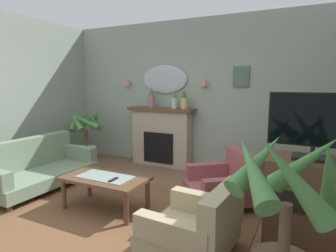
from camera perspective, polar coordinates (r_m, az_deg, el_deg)
floor at (r=3.61m, az=-12.44°, el=-19.49°), size 6.29×6.30×0.10m
wall_back at (r=5.55m, az=4.94°, el=6.25°), size 6.29×0.10×2.83m
patterned_rug at (r=3.72m, az=-10.45°, el=-17.54°), size 3.20×2.40×0.01m
fireplace at (r=5.68m, az=-1.35°, el=-2.23°), size 1.36×0.36×1.16m
mantel_vase_left at (r=5.66m, az=-3.31°, el=5.52°), size 0.13×0.13×0.40m
mantel_vase_centre at (r=5.43m, az=1.29°, el=5.35°), size 0.11×0.11×0.36m
mantel_vase_right at (r=5.35m, az=3.24°, el=5.16°), size 0.13×0.13×0.36m
wall_mirror at (r=5.71m, az=-0.71°, el=9.32°), size 0.96×0.06×0.56m
wall_sconce_left at (r=6.10m, az=-8.13°, el=8.72°), size 0.14×0.14×0.14m
wall_sconce_right at (r=5.32m, az=7.29°, el=8.77°), size 0.14×0.14×0.14m
framed_picture at (r=5.20m, az=14.40°, el=9.57°), size 0.28×0.03×0.36m
coffee_table at (r=3.83m, az=-12.46°, el=-10.70°), size 1.10×0.60×0.45m
tv_remote at (r=3.65m, az=-10.87°, el=-10.54°), size 0.04×0.16×0.02m
floral_couch at (r=4.99m, az=-24.85°, el=-7.53°), size 0.89×1.73×0.76m
armchair_near_fireplace at (r=2.87m, az=5.97°, el=-19.16°), size 0.87×0.87×0.71m
armchair_by_coffee_table at (r=4.02m, az=11.54°, el=-10.96°), size 1.14×1.14×0.71m
tv_cabinet at (r=3.28m, az=26.27°, el=-13.53°), size 0.80×0.57×0.90m
tv_flatscreen at (r=3.07m, az=27.25°, el=0.29°), size 0.84×0.24×0.65m
potted_plant_tall_palm at (r=2.27m, az=22.25°, el=-17.86°), size 0.83×0.87×1.35m
potted_plant_corner_palm at (r=6.10m, az=-16.13°, el=-1.44°), size 0.74×0.75×1.15m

